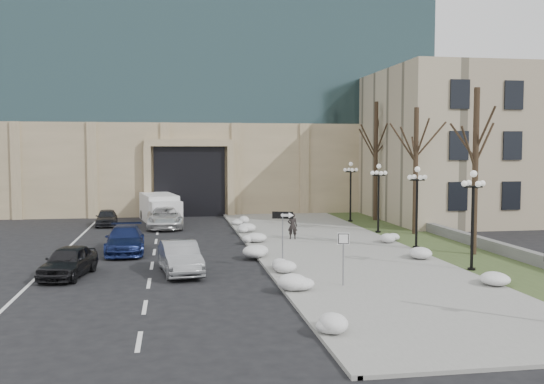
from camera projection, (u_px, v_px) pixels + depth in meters
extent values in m
plane|color=black|center=(333.00, 314.00, 21.04)|extent=(160.00, 160.00, 0.00)
cube|color=#969690|center=(328.00, 246.00, 35.38)|extent=(9.00, 40.00, 0.12)
cube|color=#969690|center=(252.00, 248.00, 34.65)|extent=(0.30, 40.00, 0.14)
cube|color=#394924|center=(433.00, 244.00, 36.44)|extent=(4.00, 40.00, 0.10)
cube|color=slate|center=(449.00, 234.00, 38.72)|extent=(0.50, 30.00, 0.70)
cube|color=tan|center=(206.00, 167.00, 61.77)|extent=(40.00, 20.00, 8.00)
cube|color=black|center=(189.00, 181.00, 52.66)|extent=(6.00, 2.50, 6.00)
cube|color=tan|center=(189.00, 143.00, 51.05)|extent=(7.50, 0.60, 0.60)
cube|color=tan|center=(148.00, 182.00, 50.71)|extent=(0.60, 0.60, 6.00)
cube|color=tan|center=(231.00, 181.00, 51.85)|extent=(0.60, 0.60, 6.00)
cube|color=tan|center=(497.00, 146.00, 51.76)|extent=(22.00, 18.00, 12.00)
cube|color=black|center=(457.00, 196.00, 41.84)|extent=(1.40, 0.25, 2.00)
cube|color=black|center=(511.00, 196.00, 42.49)|extent=(1.40, 0.25, 2.00)
cube|color=black|center=(458.00, 146.00, 41.60)|extent=(1.40, 0.25, 2.00)
cube|color=black|center=(512.00, 146.00, 42.25)|extent=(1.40, 0.25, 2.00)
cube|color=black|center=(460.00, 94.00, 41.36)|extent=(1.40, 0.25, 2.00)
cube|color=black|center=(513.00, 95.00, 42.01)|extent=(1.40, 0.25, 2.00)
imported|color=black|center=(68.00, 261.00, 27.13)|extent=(2.46, 4.39, 1.41)
imported|color=#929598|center=(180.00, 258.00, 27.89)|extent=(2.16, 4.69, 1.49)
imported|color=navy|center=(125.00, 240.00, 33.43)|extent=(2.27, 5.18, 1.48)
imported|color=silver|center=(165.00, 218.00, 44.06)|extent=(2.62, 5.55, 1.53)
imported|color=#292A2E|center=(107.00, 218.00, 45.36)|extent=(1.66, 3.80, 1.27)
imported|color=black|center=(292.00, 226.00, 37.87)|extent=(0.66, 0.49, 1.65)
cube|color=silver|center=(159.00, 208.00, 48.47)|extent=(3.32, 5.75, 2.16)
cube|color=silver|center=(166.00, 213.00, 45.43)|extent=(2.55, 2.11, 1.73)
cylinder|color=black|center=(151.00, 221.00, 45.31)|extent=(0.40, 0.79, 0.76)
cylinder|color=black|center=(180.00, 220.00, 46.04)|extent=(0.40, 0.79, 0.76)
cylinder|color=black|center=(143.00, 215.00, 49.68)|extent=(0.40, 0.79, 0.76)
cylinder|color=black|center=(169.00, 214.00, 50.41)|extent=(0.40, 0.79, 0.76)
cylinder|color=slate|center=(283.00, 242.00, 28.67)|extent=(0.06, 0.06, 2.73)
cube|color=black|center=(283.00, 215.00, 28.58)|extent=(0.96, 0.36, 0.34)
cube|color=white|center=(286.00, 215.00, 28.53)|extent=(0.45, 0.16, 0.13)
cone|color=white|center=(291.00, 215.00, 28.48)|extent=(0.31, 0.33, 0.27)
cylinder|color=slate|center=(343.00, 261.00, 24.92)|extent=(0.06, 0.06, 2.27)
cube|color=white|center=(343.00, 239.00, 24.86)|extent=(0.49, 0.16, 0.49)
cube|color=black|center=(343.00, 239.00, 24.83)|extent=(0.42, 0.11, 0.43)
cube|color=white|center=(343.00, 239.00, 24.82)|extent=(0.36, 0.10, 0.37)
ellipsoid|color=white|center=(344.00, 328.00, 18.43)|extent=(1.10, 1.60, 0.36)
ellipsoid|color=white|center=(292.00, 288.00, 23.77)|extent=(1.10, 1.60, 0.36)
ellipsoid|color=white|center=(284.00, 267.00, 28.00)|extent=(1.10, 1.60, 0.36)
ellipsoid|color=white|center=(261.00, 252.00, 31.97)|extent=(1.10, 1.60, 0.36)
ellipsoid|color=white|center=(250.00, 239.00, 36.58)|extent=(1.10, 1.60, 0.36)
ellipsoid|color=white|center=(247.00, 230.00, 41.03)|extent=(1.10, 1.60, 0.36)
ellipsoid|color=white|center=(240.00, 222.00, 45.34)|extent=(1.10, 1.60, 0.36)
ellipsoid|color=white|center=(486.00, 279.00, 25.44)|extent=(1.10, 1.60, 0.36)
ellipsoid|color=white|center=(424.00, 254.00, 31.43)|extent=(1.10, 1.60, 0.36)
ellipsoid|color=white|center=(390.00, 239.00, 36.83)|extent=(1.10, 1.60, 0.36)
cylinder|color=black|center=(471.00, 270.00, 28.29)|extent=(0.36, 0.36, 0.20)
cylinder|color=black|center=(472.00, 230.00, 28.16)|extent=(0.14, 0.14, 4.00)
cylinder|color=black|center=(473.00, 187.00, 28.02)|extent=(0.10, 0.90, 0.10)
cylinder|color=black|center=(473.00, 187.00, 28.02)|extent=(0.90, 0.10, 0.10)
sphere|color=white|center=(474.00, 174.00, 27.97)|extent=(0.32, 0.32, 0.32)
sphere|color=white|center=(482.00, 183.00, 28.08)|extent=(0.28, 0.28, 0.28)
sphere|color=white|center=(464.00, 184.00, 27.93)|extent=(0.28, 0.28, 0.28)
sphere|color=white|center=(469.00, 183.00, 28.45)|extent=(0.28, 0.28, 0.28)
sphere|color=white|center=(478.00, 184.00, 27.56)|extent=(0.28, 0.28, 0.28)
cylinder|color=black|center=(416.00, 248.00, 34.69)|extent=(0.36, 0.36, 0.20)
cylinder|color=black|center=(417.00, 215.00, 34.55)|extent=(0.14, 0.14, 4.00)
cylinder|color=black|center=(417.00, 180.00, 34.41)|extent=(0.10, 0.90, 0.10)
cylinder|color=black|center=(417.00, 180.00, 34.41)|extent=(0.90, 0.10, 0.10)
sphere|color=white|center=(417.00, 169.00, 34.37)|extent=(0.32, 0.32, 0.32)
sphere|color=white|center=(425.00, 177.00, 34.48)|extent=(0.28, 0.28, 0.28)
sphere|color=white|center=(410.00, 177.00, 34.33)|extent=(0.28, 0.28, 0.28)
sphere|color=white|center=(414.00, 177.00, 34.85)|extent=(0.28, 0.28, 0.28)
sphere|color=white|center=(421.00, 178.00, 33.96)|extent=(0.28, 0.28, 0.28)
cylinder|color=black|center=(378.00, 232.00, 41.08)|extent=(0.36, 0.36, 0.20)
cylinder|color=black|center=(378.00, 205.00, 40.95)|extent=(0.14, 0.14, 4.00)
cylinder|color=black|center=(379.00, 175.00, 40.81)|extent=(0.10, 0.90, 0.10)
cylinder|color=black|center=(379.00, 175.00, 40.81)|extent=(0.90, 0.10, 0.10)
sphere|color=white|center=(379.00, 166.00, 40.77)|extent=(0.32, 0.32, 0.32)
sphere|color=white|center=(385.00, 173.00, 40.87)|extent=(0.28, 0.28, 0.28)
sphere|color=white|center=(372.00, 173.00, 40.73)|extent=(0.28, 0.28, 0.28)
sphere|color=white|center=(377.00, 173.00, 41.24)|extent=(0.28, 0.28, 0.28)
sphere|color=white|center=(381.00, 173.00, 40.36)|extent=(0.28, 0.28, 0.28)
cylinder|color=black|center=(350.00, 221.00, 47.48)|extent=(0.36, 0.36, 0.20)
cylinder|color=black|center=(350.00, 197.00, 47.35)|extent=(0.14, 0.14, 4.00)
cylinder|color=black|center=(351.00, 172.00, 47.21)|extent=(0.10, 0.90, 0.10)
cylinder|color=black|center=(351.00, 172.00, 47.21)|extent=(0.90, 0.10, 0.10)
sphere|color=white|center=(351.00, 164.00, 47.17)|extent=(0.32, 0.32, 0.32)
sphere|color=white|center=(356.00, 170.00, 47.27)|extent=(0.28, 0.28, 0.28)
sphere|color=white|center=(345.00, 170.00, 47.12)|extent=(0.28, 0.28, 0.28)
sphere|color=white|center=(349.00, 170.00, 47.64)|extent=(0.28, 0.28, 0.28)
sphere|color=white|center=(352.00, 170.00, 46.75)|extent=(0.28, 0.28, 0.28)
cylinder|color=black|center=(475.00, 172.00, 32.28)|extent=(0.32, 0.32, 9.00)
cylinder|color=black|center=(416.00, 172.00, 40.17)|extent=(0.32, 0.32, 8.50)
cylinder|color=black|center=(376.00, 162.00, 48.01)|extent=(0.32, 0.32, 9.50)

